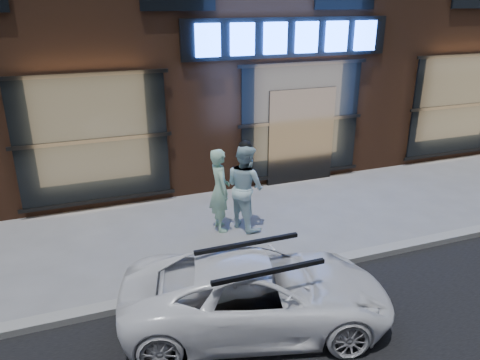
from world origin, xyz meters
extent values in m
plane|color=slate|center=(0.00, 0.00, 0.00)|extent=(90.00, 90.00, 0.00)
cube|color=gray|center=(0.00, 0.00, 0.06)|extent=(60.00, 0.25, 0.12)
cube|color=black|center=(-0.40, 3.95, 3.60)|extent=(5.20, 0.06, 0.90)
cube|color=black|center=(0.00, 3.92, 1.20)|extent=(1.80, 0.10, 2.40)
cube|color=#FFBF72|center=(-5.00, 3.98, 1.60)|extent=(3.00, 0.04, 2.60)
cube|color=black|center=(-5.00, 3.94, 1.60)|extent=(3.20, 0.06, 2.80)
cube|color=#FFBF72|center=(0.00, 3.98, 1.60)|extent=(3.00, 0.04, 2.60)
cube|color=black|center=(0.00, 3.94, 1.60)|extent=(3.20, 0.06, 2.80)
cube|color=#FFBF72|center=(5.00, 3.98, 1.60)|extent=(3.00, 0.04, 2.60)
cube|color=black|center=(5.00, 3.94, 1.60)|extent=(3.20, 0.06, 2.80)
cube|color=#2659FF|center=(-2.40, 3.88, 3.60)|extent=(0.55, 0.12, 0.70)
cube|color=#2659FF|center=(-1.60, 3.88, 3.60)|extent=(0.55, 0.12, 0.70)
cube|color=#2659FF|center=(-0.80, 3.88, 3.60)|extent=(0.55, 0.12, 0.70)
cube|color=#2659FF|center=(0.00, 3.88, 3.60)|extent=(0.55, 0.12, 0.70)
cube|color=#2659FF|center=(0.80, 3.88, 3.60)|extent=(0.55, 0.12, 0.70)
cube|color=#2659FF|center=(1.60, 3.88, 3.60)|extent=(0.55, 0.12, 0.70)
imported|color=#A5D9B0|center=(-2.77, 2.05, 0.86)|extent=(0.43, 0.64, 1.72)
imported|color=white|center=(-2.26, 1.96, 0.89)|extent=(0.93, 1.04, 1.78)
imported|color=white|center=(-3.22, -1.03, 0.53)|extent=(4.15, 2.68, 1.06)
camera|label=1|loc=(-5.41, -6.21, 4.44)|focal=35.00mm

